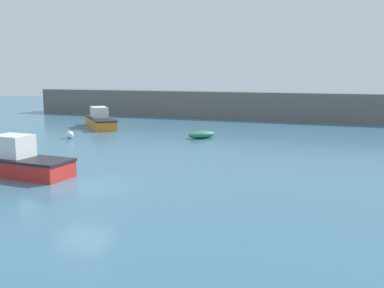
# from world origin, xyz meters

# --- Properties ---
(ground_plane) EXTENTS (120.00, 120.00, 0.20)m
(ground_plane) POSITION_xyz_m (0.00, 0.00, -0.10)
(ground_plane) COLOR #38667F
(harbor_breakwater) EXTENTS (51.32, 3.74, 2.93)m
(harbor_breakwater) POSITION_xyz_m (0.00, 31.14, 1.46)
(harbor_breakwater) COLOR #66605B
(harbor_breakwater) RESTS_ON ground_plane
(motorboat_with_cabin) EXTENTS (5.50, 2.19, 1.97)m
(motorboat_with_cabin) POSITION_xyz_m (-4.22, 0.82, 0.67)
(motorboat_with_cabin) COLOR red
(motorboat_with_cabin) RESTS_ON ground_plane
(fishing_dinghy_green) EXTENTS (2.19, 2.35, 0.57)m
(fishing_dinghy_green) POSITION_xyz_m (0.36, 15.28, 0.28)
(fishing_dinghy_green) COLOR #287A4C
(fishing_dinghy_green) RESTS_ON ground_plane
(cabin_cruiser_white) EXTENTS (5.65, 5.97, 1.87)m
(cabin_cruiser_white) POSITION_xyz_m (-10.60, 18.43, 0.67)
(cabin_cruiser_white) COLOR orange
(cabin_cruiser_white) RESTS_ON ground_plane
(mooring_buoy_white) EXTENTS (0.58, 0.58, 0.58)m
(mooring_buoy_white) POSITION_xyz_m (-9.10, 11.70, 0.29)
(mooring_buoy_white) COLOR white
(mooring_buoy_white) RESTS_ON ground_plane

